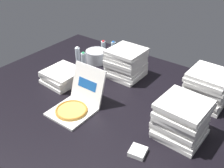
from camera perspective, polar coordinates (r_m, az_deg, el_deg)
ground_plane at (r=2.69m, az=-0.31°, el=-4.00°), size 3.20×2.40×0.02m
open_pizza_box at (r=2.55m, az=-8.07°, el=-4.33°), size 0.39×0.52×0.39m
pizza_stack_center_far at (r=3.05m, az=3.20°, el=4.76°), size 0.42×0.41×0.35m
pizza_stack_left_mid at (r=3.02m, az=-11.05°, el=1.77°), size 0.43×0.44×0.16m
pizza_stack_right_far at (r=2.27m, az=15.38°, el=-7.55°), size 0.42×0.43×0.35m
pizza_stack_center_near at (r=2.76m, az=20.69°, el=-0.74°), size 0.42×0.43×0.35m
ice_bucket at (r=3.43m, az=-3.54°, el=6.23°), size 0.28×0.28×0.17m
water_bottle_0 at (r=3.43m, az=-7.72°, el=6.50°), size 0.06×0.06×0.22m
water_bottle_1 at (r=3.22m, az=-1.00°, el=5.02°), size 0.06×0.06×0.22m
water_bottle_2 at (r=3.60m, az=-1.97°, el=8.04°), size 0.06×0.06×0.22m
water_bottle_3 at (r=3.27m, az=-6.41°, el=5.26°), size 0.06×0.06×0.22m
water_bottle_4 at (r=3.33m, az=-0.47°, el=5.92°), size 0.06×0.06×0.22m
water_bottle_5 at (r=3.57m, az=0.28°, el=7.87°), size 0.06×0.06×0.22m
napkin_pile at (r=2.14m, az=5.83°, el=-14.90°), size 0.15×0.15×0.04m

